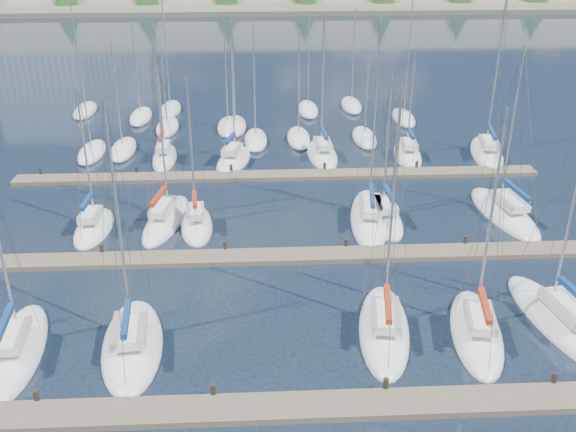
{
  "coord_description": "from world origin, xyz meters",
  "views": [
    {
      "loc": [
        -1.73,
        -20.32,
        20.48
      ],
      "look_at": [
        0.0,
        14.0,
        4.0
      ],
      "focal_mm": 40.0,
      "sensor_mm": 36.0,
      "label": 1
    }
  ],
  "objects_px": {
    "sailboat_d": "(384,329)",
    "sailboat_l": "(384,217)",
    "sailboat_c": "(132,344)",
    "sailboat_h": "(94,228)",
    "sailboat_i": "(166,219)",
    "sailboat_m": "(504,213)",
    "sailboat_r": "(487,153)",
    "sailboat_f": "(559,321)",
    "sailboat_o": "(234,160)",
    "sailboat_e": "(476,331)",
    "sailboat_k": "(369,217)",
    "sailboat_b": "(18,349)",
    "sailboat_n": "(165,157)",
    "sailboat_j": "(196,224)",
    "sailboat_q": "(408,155)",
    "sailboat_p": "(322,154)"
  },
  "relations": [
    {
      "from": "sailboat_h",
      "to": "sailboat_o",
      "type": "distance_m",
      "value": 16.16
    },
    {
      "from": "sailboat_d",
      "to": "sailboat_n",
      "type": "relative_size",
      "value": 1.1
    },
    {
      "from": "sailboat_d",
      "to": "sailboat_o",
      "type": "distance_m",
      "value": 27.49
    },
    {
      "from": "sailboat_n",
      "to": "sailboat_b",
      "type": "height_order",
      "value": "sailboat_n"
    },
    {
      "from": "sailboat_b",
      "to": "sailboat_l",
      "type": "bearing_deg",
      "value": 27.83
    },
    {
      "from": "sailboat_l",
      "to": "sailboat_o",
      "type": "height_order",
      "value": "sailboat_o"
    },
    {
      "from": "sailboat_i",
      "to": "sailboat_e",
      "type": "height_order",
      "value": "sailboat_i"
    },
    {
      "from": "sailboat_p",
      "to": "sailboat_f",
      "type": "bearing_deg",
      "value": -71.21
    },
    {
      "from": "sailboat_c",
      "to": "sailboat_o",
      "type": "height_order",
      "value": "sailboat_c"
    },
    {
      "from": "sailboat_e",
      "to": "sailboat_p",
      "type": "xyz_separation_m",
      "value": [
        -5.51,
        27.67,
        0.0
      ]
    },
    {
      "from": "sailboat_q",
      "to": "sailboat_i",
      "type": "distance_m",
      "value": 24.0
    },
    {
      "from": "sailboat_i",
      "to": "sailboat_b",
      "type": "distance_m",
      "value": 15.98
    },
    {
      "from": "sailboat_n",
      "to": "sailboat_e",
      "type": "bearing_deg",
      "value": -56.15
    },
    {
      "from": "sailboat_r",
      "to": "sailboat_h",
      "type": "distance_m",
      "value": 35.58
    },
    {
      "from": "sailboat_j",
      "to": "sailboat_r",
      "type": "bearing_deg",
      "value": 22.0
    },
    {
      "from": "sailboat_b",
      "to": "sailboat_c",
      "type": "bearing_deg",
      "value": -4.64
    },
    {
      "from": "sailboat_m",
      "to": "sailboat_i",
      "type": "bearing_deg",
      "value": 172.97
    },
    {
      "from": "sailboat_d",
      "to": "sailboat_h",
      "type": "distance_m",
      "value": 22.4
    },
    {
      "from": "sailboat_i",
      "to": "sailboat_m",
      "type": "relative_size",
      "value": 1.06
    },
    {
      "from": "sailboat_k",
      "to": "sailboat_o",
      "type": "distance_m",
      "value": 16.04
    },
    {
      "from": "sailboat_c",
      "to": "sailboat_o",
      "type": "bearing_deg",
      "value": 74.45
    },
    {
      "from": "sailboat_n",
      "to": "sailboat_q",
      "type": "bearing_deg",
      "value": -3.07
    },
    {
      "from": "sailboat_k",
      "to": "sailboat_o",
      "type": "height_order",
      "value": "sailboat_k"
    },
    {
      "from": "sailboat_i",
      "to": "sailboat_k",
      "type": "distance_m",
      "value": 14.79
    },
    {
      "from": "sailboat_e",
      "to": "sailboat_r",
      "type": "distance_m",
      "value": 28.93
    },
    {
      "from": "sailboat_r",
      "to": "sailboat_o",
      "type": "height_order",
      "value": "sailboat_r"
    },
    {
      "from": "sailboat_k",
      "to": "sailboat_j",
      "type": "height_order",
      "value": "sailboat_k"
    },
    {
      "from": "sailboat_n",
      "to": "sailboat_l",
      "type": "bearing_deg",
      "value": -39.37
    },
    {
      "from": "sailboat_e",
      "to": "sailboat_m",
      "type": "bearing_deg",
      "value": 75.38
    },
    {
      "from": "sailboat_q",
      "to": "sailboat_l",
      "type": "distance_m",
      "value": 13.78
    },
    {
      "from": "sailboat_r",
      "to": "sailboat_p",
      "type": "bearing_deg",
      "value": -171.29
    },
    {
      "from": "sailboat_r",
      "to": "sailboat_d",
      "type": "bearing_deg",
      "value": -108.28
    },
    {
      "from": "sailboat_d",
      "to": "sailboat_l",
      "type": "xyz_separation_m",
      "value": [
        2.55,
        13.65,
        -0.0
      ]
    },
    {
      "from": "sailboat_d",
      "to": "sailboat_b",
      "type": "relative_size",
      "value": 1.21
    },
    {
      "from": "sailboat_d",
      "to": "sailboat_j",
      "type": "xyz_separation_m",
      "value": [
        -11.04,
        13.19,
        0.0
      ]
    },
    {
      "from": "sailboat_r",
      "to": "sailboat_f",
      "type": "relative_size",
      "value": 1.1
    },
    {
      "from": "sailboat_c",
      "to": "sailboat_j",
      "type": "xyz_separation_m",
      "value": [
        2.21,
        13.87,
        0.01
      ]
    },
    {
      "from": "sailboat_k",
      "to": "sailboat_m",
      "type": "distance_m",
      "value": 10.11
    },
    {
      "from": "sailboat_p",
      "to": "sailboat_h",
      "type": "bearing_deg",
      "value": -143.29
    },
    {
      "from": "sailboat_j",
      "to": "sailboat_b",
      "type": "distance_m",
      "value": 16.13
    },
    {
      "from": "sailboat_q",
      "to": "sailboat_k",
      "type": "xyz_separation_m",
      "value": [
        -5.67,
        -12.94,
        0.01
      ]
    },
    {
      "from": "sailboat_q",
      "to": "sailboat_f",
      "type": "height_order",
      "value": "sailboat_f"
    },
    {
      "from": "sailboat_c",
      "to": "sailboat_h",
      "type": "relative_size",
      "value": 1.26
    },
    {
      "from": "sailboat_k",
      "to": "sailboat_n",
      "type": "bearing_deg",
      "value": 148.48
    },
    {
      "from": "sailboat_k",
      "to": "sailboat_o",
      "type": "relative_size",
      "value": 1.12
    },
    {
      "from": "sailboat_d",
      "to": "sailboat_j",
      "type": "distance_m",
      "value": 17.2
    },
    {
      "from": "sailboat_o",
      "to": "sailboat_b",
      "type": "distance_m",
      "value": 28.79
    },
    {
      "from": "sailboat_c",
      "to": "sailboat_q",
      "type": "bearing_deg",
      "value": 47.3
    },
    {
      "from": "sailboat_k",
      "to": "sailboat_r",
      "type": "bearing_deg",
      "value": 52.5
    },
    {
      "from": "sailboat_i",
      "to": "sailboat_l",
      "type": "distance_m",
      "value": 15.87
    }
  ]
}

